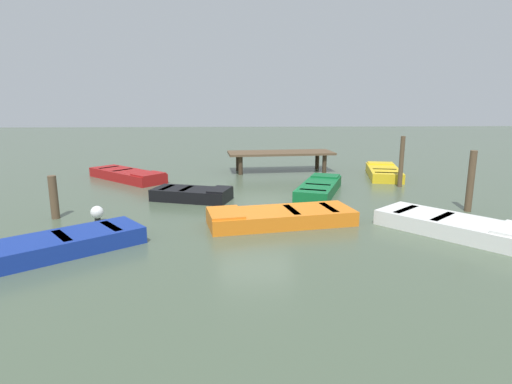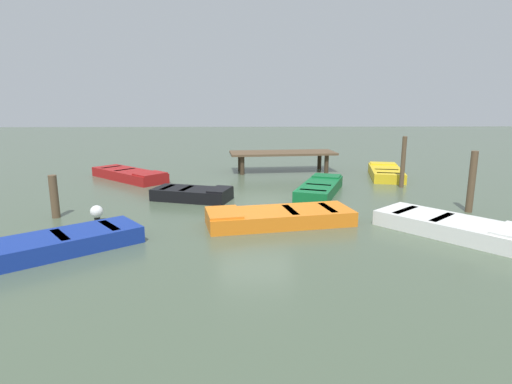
{
  "view_description": "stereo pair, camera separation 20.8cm",
  "coord_description": "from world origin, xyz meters",
  "px_view_note": "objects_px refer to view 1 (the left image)",
  "views": [
    {
      "loc": [
        -0.57,
        -13.78,
        3.4
      ],
      "look_at": [
        0.0,
        0.0,
        0.35
      ],
      "focal_mm": 29.46,
      "sensor_mm": 36.0,
      "label": 1
    },
    {
      "loc": [
        -0.36,
        -13.79,
        3.4
      ],
      "look_at": [
        0.0,
        0.0,
        0.35
      ],
      "focal_mm": 29.46,
      "sensor_mm": 36.0,
      "label": 2
    }
  ],
  "objects_px": {
    "rowboat_blue": "(46,247)",
    "rowboat_orange": "(280,217)",
    "rowboat_black": "(192,194)",
    "mooring_piling_far_right": "(471,181)",
    "rowboat_red": "(127,175)",
    "rowboat_yellow": "(384,172)",
    "marker_buoy": "(97,213)",
    "rowboat_green": "(319,188)",
    "dock_segment": "(281,154)",
    "mooring_piling_far_left": "(54,197)",
    "rowboat_white": "(454,225)",
    "mooring_piling_near_right": "(401,162)"
  },
  "relations": [
    {
      "from": "rowboat_white",
      "to": "rowboat_black",
      "type": "bearing_deg",
      "value": -160.55
    },
    {
      "from": "dock_segment",
      "to": "rowboat_yellow",
      "type": "distance_m",
      "value": 4.81
    },
    {
      "from": "rowboat_blue",
      "to": "rowboat_yellow",
      "type": "bearing_deg",
      "value": -177.14
    },
    {
      "from": "dock_segment",
      "to": "mooring_piling_far_right",
      "type": "distance_m",
      "value": 9.14
    },
    {
      "from": "rowboat_blue",
      "to": "rowboat_orange",
      "type": "bearing_deg",
      "value": 164.27
    },
    {
      "from": "rowboat_orange",
      "to": "rowboat_black",
      "type": "bearing_deg",
      "value": -58.23
    },
    {
      "from": "marker_buoy",
      "to": "rowboat_black",
      "type": "bearing_deg",
      "value": 47.56
    },
    {
      "from": "rowboat_white",
      "to": "rowboat_yellow",
      "type": "bearing_deg",
      "value": 132.07
    },
    {
      "from": "rowboat_black",
      "to": "mooring_piling_far_left",
      "type": "relative_size",
      "value": 2.27
    },
    {
      "from": "mooring_piling_near_right",
      "to": "rowboat_white",
      "type": "bearing_deg",
      "value": -98.02
    },
    {
      "from": "rowboat_yellow",
      "to": "mooring_piling_near_right",
      "type": "xyz_separation_m",
      "value": [
        -0.1,
        -2.2,
        0.79
      ]
    },
    {
      "from": "rowboat_blue",
      "to": "rowboat_green",
      "type": "bearing_deg",
      "value": -178.1
    },
    {
      "from": "rowboat_yellow",
      "to": "rowboat_red",
      "type": "bearing_deg",
      "value": 103.26
    },
    {
      "from": "rowboat_orange",
      "to": "rowboat_red",
      "type": "bearing_deg",
      "value": -59.99
    },
    {
      "from": "marker_buoy",
      "to": "rowboat_green",
      "type": "bearing_deg",
      "value": 26.57
    },
    {
      "from": "rowboat_black",
      "to": "marker_buoy",
      "type": "xyz_separation_m",
      "value": [
        -2.38,
        -2.61,
        0.07
      ]
    },
    {
      "from": "rowboat_red",
      "to": "rowboat_yellow",
      "type": "relative_size",
      "value": 1.08
    },
    {
      "from": "rowboat_black",
      "to": "mooring_piling_far_right",
      "type": "distance_m",
      "value": 8.94
    },
    {
      "from": "rowboat_yellow",
      "to": "mooring_piling_far_left",
      "type": "bearing_deg",
      "value": 129.84
    },
    {
      "from": "rowboat_orange",
      "to": "rowboat_yellow",
      "type": "bearing_deg",
      "value": -138.0
    },
    {
      "from": "rowboat_black",
      "to": "rowboat_green",
      "type": "relative_size",
      "value": 0.76
    },
    {
      "from": "mooring_piling_far_left",
      "to": "marker_buoy",
      "type": "distance_m",
      "value": 1.49
    },
    {
      "from": "rowboat_green",
      "to": "mooring_piling_far_left",
      "type": "relative_size",
      "value": 2.97
    },
    {
      "from": "mooring_piling_far_right",
      "to": "marker_buoy",
      "type": "relative_size",
      "value": 3.94
    },
    {
      "from": "rowboat_black",
      "to": "rowboat_white",
      "type": "xyz_separation_m",
      "value": [
        7.16,
        -4.0,
        -0.0
      ]
    },
    {
      "from": "rowboat_orange",
      "to": "rowboat_black",
      "type": "relative_size",
      "value": 1.47
    },
    {
      "from": "rowboat_black",
      "to": "rowboat_green",
      "type": "distance_m",
      "value": 4.66
    },
    {
      "from": "rowboat_black",
      "to": "rowboat_blue",
      "type": "bearing_deg",
      "value": -100.09
    },
    {
      "from": "rowboat_blue",
      "to": "mooring_piling_near_right",
      "type": "distance_m",
      "value": 12.84
    },
    {
      "from": "rowboat_yellow",
      "to": "mooring_piling_far_left",
      "type": "relative_size",
      "value": 2.79
    },
    {
      "from": "rowboat_orange",
      "to": "mooring_piling_far_left",
      "type": "bearing_deg",
      "value": -18.35
    },
    {
      "from": "rowboat_red",
      "to": "mooring_piling_far_right",
      "type": "height_order",
      "value": "mooring_piling_far_right"
    },
    {
      "from": "rowboat_green",
      "to": "marker_buoy",
      "type": "bearing_deg",
      "value": 137.28
    },
    {
      "from": "rowboat_black",
      "to": "rowboat_blue",
      "type": "distance_m",
      "value": 5.83
    },
    {
      "from": "dock_segment",
      "to": "mooring_piling_far_left",
      "type": "bearing_deg",
      "value": -138.49
    },
    {
      "from": "rowboat_black",
      "to": "mooring_piling_far_right",
      "type": "relative_size",
      "value": 1.52
    },
    {
      "from": "rowboat_black",
      "to": "mooring_piling_far_right",
      "type": "height_order",
      "value": "mooring_piling_far_right"
    },
    {
      "from": "rowboat_red",
      "to": "rowboat_orange",
      "type": "bearing_deg",
      "value": -6.4
    },
    {
      "from": "rowboat_yellow",
      "to": "rowboat_blue",
      "type": "height_order",
      "value": "same"
    },
    {
      "from": "dock_segment",
      "to": "rowboat_black",
      "type": "height_order",
      "value": "dock_segment"
    },
    {
      "from": "rowboat_orange",
      "to": "rowboat_blue",
      "type": "relative_size",
      "value": 1.04
    },
    {
      "from": "dock_segment",
      "to": "rowboat_yellow",
      "type": "height_order",
      "value": "dock_segment"
    },
    {
      "from": "mooring_piling_far_left",
      "to": "rowboat_yellow",
      "type": "bearing_deg",
      "value": 27.83
    },
    {
      "from": "rowboat_orange",
      "to": "rowboat_blue",
      "type": "distance_m",
      "value": 5.85
    },
    {
      "from": "mooring_piling_far_left",
      "to": "marker_buoy",
      "type": "xyz_separation_m",
      "value": [
        1.36,
        -0.48,
        -0.35
      ]
    },
    {
      "from": "mooring_piling_far_left",
      "to": "marker_buoy",
      "type": "height_order",
      "value": "mooring_piling_far_left"
    },
    {
      "from": "rowboat_red",
      "to": "rowboat_black",
      "type": "bearing_deg",
      "value": -7.82
    },
    {
      "from": "rowboat_blue",
      "to": "mooring_piling_far_right",
      "type": "distance_m",
      "value": 11.9
    },
    {
      "from": "rowboat_black",
      "to": "dock_segment",
      "type": "bearing_deg",
      "value": 75.05
    },
    {
      "from": "rowboat_orange",
      "to": "marker_buoy",
      "type": "bearing_deg",
      "value": -14.98
    }
  ]
}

